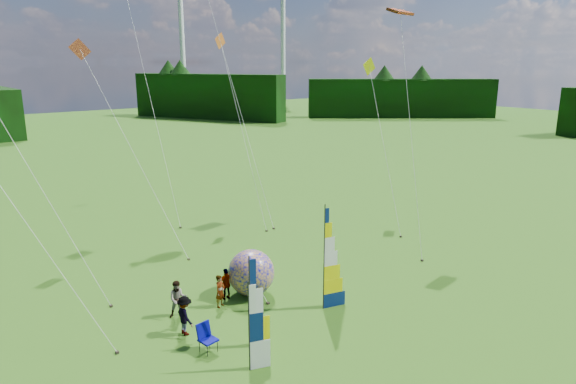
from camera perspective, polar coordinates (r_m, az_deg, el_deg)
ground at (r=22.21m, az=8.81°, el=-15.53°), size 220.00×220.00×0.00m
treeline_ring at (r=20.53m, az=9.23°, el=-5.78°), size 210.00×210.00×8.00m
turbine_left at (r=137.02m, az=-0.56°, el=15.93°), size 8.00×1.20×30.00m
turbine_right at (r=129.37m, az=-11.67°, el=15.75°), size 8.00×1.20×30.00m
feather_banner_main at (r=23.15m, az=4.03°, el=-7.53°), size 1.28×0.42×4.79m
side_banner_left at (r=20.38m, az=-4.26°, el=-12.36°), size 1.02×0.38×3.71m
side_banner_far at (r=19.08m, az=-4.35°, el=-14.89°), size 0.97×0.43×3.38m
bol_inflatable at (r=25.06m, az=-4.12°, el=-8.92°), size 2.32×2.32×2.25m
spectator_a at (r=24.15m, az=-7.55°, el=-10.86°), size 0.66×0.56×1.54m
spectator_b at (r=23.55m, az=-12.13°, el=-11.55°), size 0.91×0.69×1.69m
spectator_c at (r=22.12m, az=-11.38°, el=-13.32°), size 0.41×1.09×1.67m
spectator_d at (r=24.84m, az=-6.86°, el=-10.10°), size 0.93×0.45×1.54m
camp_chair at (r=20.88m, az=-8.86°, el=-15.77°), size 0.76×0.76×1.16m
kite_whale at (r=38.95m, az=-7.11°, el=15.81°), size 6.18×16.74×24.21m
kite_rainbow_delta at (r=25.95m, az=-26.51°, el=3.52°), size 10.06×11.80×13.61m
kite_parafoil at (r=31.86m, az=13.56°, el=8.58°), size 8.41×10.15×16.08m
small_kite_red at (r=31.75m, az=-16.99°, el=5.38°), size 5.05×11.01×12.83m
small_kite_orange at (r=36.49m, az=-5.14°, el=7.58°), size 7.18×10.69×13.54m
small_kite_yellow at (r=36.51m, az=10.63°, el=6.02°), size 7.00×9.84×11.80m
small_kite_pink at (r=21.71m, az=-29.07°, el=1.40°), size 9.44×10.18×13.63m
small_kite_green at (r=39.19m, az=-15.61°, el=13.03°), size 7.39×13.95×20.96m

